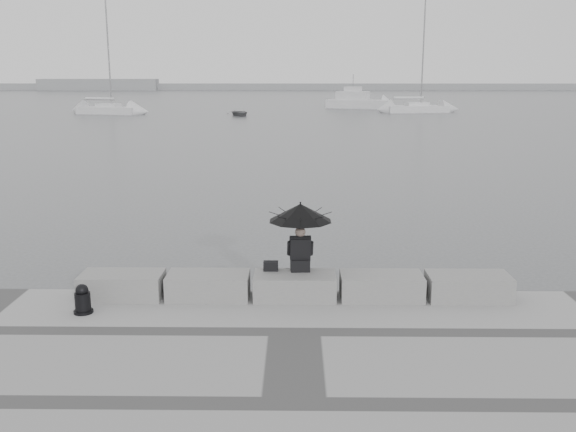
{
  "coord_description": "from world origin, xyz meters",
  "views": [
    {
      "loc": [
        0.02,
        -12.41,
        4.89
      ],
      "look_at": [
        -0.18,
        3.0,
        1.38
      ],
      "focal_mm": 40.0,
      "sensor_mm": 36.0,
      "label": 1
    }
  ],
  "objects_px": {
    "sailboat_right": "(417,108)",
    "dinghy": "(240,113)",
    "motor_cruiser": "(359,101)",
    "mooring_bollard": "(83,301)",
    "sailboat_left": "(108,109)",
    "seated_person": "(300,220)"
  },
  "relations": [
    {
      "from": "sailboat_right",
      "to": "sailboat_left",
      "type": "bearing_deg",
      "value": 176.64
    },
    {
      "from": "seated_person",
      "to": "motor_cruiser",
      "type": "relative_size",
      "value": 0.16
    },
    {
      "from": "mooring_bollard",
      "to": "dinghy",
      "type": "distance_m",
      "value": 60.36
    },
    {
      "from": "dinghy",
      "to": "motor_cruiser",
      "type": "bearing_deg",
      "value": 23.16
    },
    {
      "from": "mooring_bollard",
      "to": "motor_cruiser",
      "type": "bearing_deg",
      "value": 80.74
    },
    {
      "from": "sailboat_right",
      "to": "mooring_bollard",
      "type": "bearing_deg",
      "value": -114.13
    },
    {
      "from": "seated_person",
      "to": "motor_cruiser",
      "type": "bearing_deg",
      "value": 79.8
    },
    {
      "from": "sailboat_left",
      "to": "mooring_bollard",
      "type": "bearing_deg",
      "value": -59.92
    },
    {
      "from": "sailboat_right",
      "to": "dinghy",
      "type": "bearing_deg",
      "value": -172.4
    },
    {
      "from": "dinghy",
      "to": "mooring_bollard",
      "type": "bearing_deg",
      "value": -109.65
    },
    {
      "from": "mooring_bollard",
      "to": "sailboat_right",
      "type": "distance_m",
      "value": 68.83
    },
    {
      "from": "seated_person",
      "to": "sailboat_left",
      "type": "bearing_deg",
      "value": 105.4
    },
    {
      "from": "seated_person",
      "to": "dinghy",
      "type": "xyz_separation_m",
      "value": [
        -6.33,
        59.21,
        -1.72
      ]
    },
    {
      "from": "mooring_bollard",
      "to": "motor_cruiser",
      "type": "xyz_separation_m",
      "value": [
        12.19,
        74.82,
        0.16
      ]
    },
    {
      "from": "motor_cruiser",
      "to": "dinghy",
      "type": "xyz_separation_m",
      "value": [
        -14.51,
        -14.51,
        -0.59
      ]
    },
    {
      "from": "sailboat_left",
      "to": "sailboat_right",
      "type": "height_order",
      "value": "same"
    },
    {
      "from": "sailboat_left",
      "to": "dinghy",
      "type": "xyz_separation_m",
      "value": [
        15.31,
        -2.68,
        -0.23
      ]
    },
    {
      "from": "sailboat_right",
      "to": "dinghy",
      "type": "relative_size",
      "value": 3.62
    },
    {
      "from": "dinghy",
      "to": "sailboat_right",
      "type": "bearing_deg",
      "value": -5.57
    },
    {
      "from": "mooring_bollard",
      "to": "sailboat_left",
      "type": "distance_m",
      "value": 65.42
    },
    {
      "from": "sailboat_right",
      "to": "motor_cruiser",
      "type": "height_order",
      "value": "sailboat_right"
    },
    {
      "from": "mooring_bollard",
      "to": "sailboat_right",
      "type": "bearing_deg",
      "value": 74.55
    }
  ]
}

